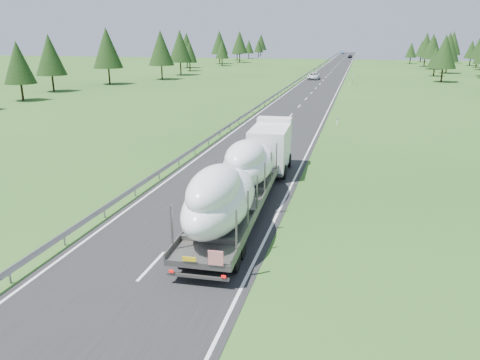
% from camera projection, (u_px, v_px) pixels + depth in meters
% --- Properties ---
extents(ground, '(400.00, 400.00, 0.00)m').
position_uv_depth(ground, '(210.00, 203.00, 30.34)').
color(ground, '#29501A').
rests_on(ground, ground).
extents(road_surface, '(10.00, 400.00, 0.02)m').
position_uv_depth(road_surface, '(326.00, 77.00, 122.93)').
color(road_surface, black).
rests_on(road_surface, ground).
extents(guardrail, '(0.10, 400.00, 0.76)m').
position_uv_depth(guardrail, '(306.00, 74.00, 123.95)').
color(guardrail, slate).
rests_on(guardrail, ground).
extents(marker_posts, '(0.13, 350.08, 1.00)m').
position_uv_depth(marker_posts, '(355.00, 64.00, 172.17)').
color(marker_posts, silver).
rests_on(marker_posts, ground).
extents(highway_sign, '(0.08, 0.90, 2.60)m').
position_uv_depth(highway_sign, '(353.00, 77.00, 102.18)').
color(highway_sign, slate).
rests_on(highway_sign, ground).
extents(tree_line_left, '(15.82, 256.60, 12.44)m').
position_uv_depth(tree_line_left, '(157.00, 49.00, 122.30)').
color(tree_line_left, black).
rests_on(tree_line_left, ground).
extents(boat_truck, '(3.69, 21.49, 4.50)m').
position_uv_depth(boat_truck, '(244.00, 172.00, 28.63)').
color(boat_truck, white).
rests_on(boat_truck, ground).
extents(distant_van, '(2.86, 5.96, 1.64)m').
position_uv_depth(distant_van, '(314.00, 76.00, 116.18)').
color(distant_van, white).
rests_on(distant_van, ground).
extents(distant_car_dark, '(2.22, 4.75, 1.57)m').
position_uv_depth(distant_car_dark, '(350.00, 56.00, 228.57)').
color(distant_car_dark, black).
rests_on(distant_car_dark, ground).
extents(distant_car_blue, '(1.52, 4.03, 1.31)m').
position_uv_depth(distant_car_blue, '(343.00, 53.00, 280.53)').
color(distant_car_blue, '#1A2E4A').
rests_on(distant_car_blue, ground).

